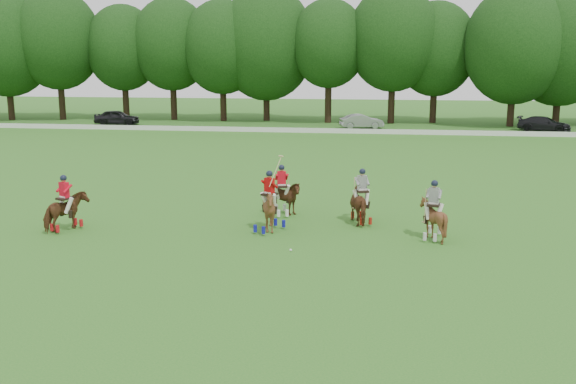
# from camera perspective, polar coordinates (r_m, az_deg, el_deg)

# --- Properties ---
(ground) EXTENTS (180.00, 180.00, 0.00)m
(ground) POSITION_cam_1_polar(r_m,az_deg,el_deg) (22.46, -6.91, -5.49)
(ground) COLOR #286B1E
(ground) RESTS_ON ground
(tree_line) EXTENTS (117.98, 14.32, 14.75)m
(tree_line) POSITION_cam_1_polar(r_m,az_deg,el_deg) (68.96, 3.91, 13.00)
(tree_line) COLOR black
(tree_line) RESTS_ON ground
(boundary_rail) EXTENTS (120.00, 0.10, 0.44)m
(boundary_rail) POSITION_cam_1_polar(r_m,az_deg,el_deg) (59.31, 2.77, 5.48)
(boundary_rail) COLOR white
(boundary_rail) RESTS_ON ground
(car_left) EXTENTS (4.72, 2.36, 1.54)m
(car_left) POSITION_cam_1_polar(r_m,az_deg,el_deg) (69.04, -14.96, 6.43)
(car_left) COLOR black
(car_left) RESTS_ON ground
(car_mid) EXTENTS (4.46, 2.56, 1.39)m
(car_mid) POSITION_cam_1_polar(r_m,az_deg,el_deg) (63.49, 6.55, 6.26)
(car_mid) COLOR #96959A
(car_mid) RESTS_ON ground
(car_right) EXTENTS (5.14, 3.51, 1.38)m
(car_right) POSITION_cam_1_polar(r_m,az_deg,el_deg) (65.21, 21.81, 5.64)
(car_right) COLOR black
(car_right) RESTS_ON ground
(polo_red_a) EXTENTS (1.50, 1.95, 2.22)m
(polo_red_a) POSITION_cam_1_polar(r_m,az_deg,el_deg) (26.57, -19.16, -1.60)
(polo_red_a) COLOR #532C16
(polo_red_a) RESTS_ON ground
(polo_red_b) EXTENTS (1.74, 1.59, 2.21)m
(polo_red_b) POSITION_cam_1_polar(r_m,az_deg,el_deg) (27.58, -0.57, -0.51)
(polo_red_b) COLOR #532C16
(polo_red_b) RESTS_ON ground
(polo_red_c) EXTENTS (1.97, 2.04, 2.96)m
(polo_red_c) POSITION_cam_1_polar(r_m,az_deg,el_deg) (24.94, -1.65, -1.57)
(polo_red_c) COLOR #532C16
(polo_red_c) RESTS_ON ground
(polo_stripe_a) EXTENTS (1.44, 2.02, 2.27)m
(polo_stripe_a) POSITION_cam_1_polar(r_m,az_deg,el_deg) (26.42, 6.56, -1.04)
(polo_stripe_a) COLOR #532C16
(polo_stripe_a) RESTS_ON ground
(polo_stripe_b) EXTENTS (1.51, 1.62, 2.24)m
(polo_stripe_b) POSITION_cam_1_polar(r_m,az_deg,el_deg) (24.52, 12.76, -2.30)
(polo_stripe_b) COLOR #532C16
(polo_stripe_b) RESTS_ON ground
(polo_ball) EXTENTS (0.09, 0.09, 0.09)m
(polo_ball) POSITION_cam_1_polar(r_m,az_deg,el_deg) (22.59, 0.24, -5.18)
(polo_ball) COLOR white
(polo_ball) RESTS_ON ground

